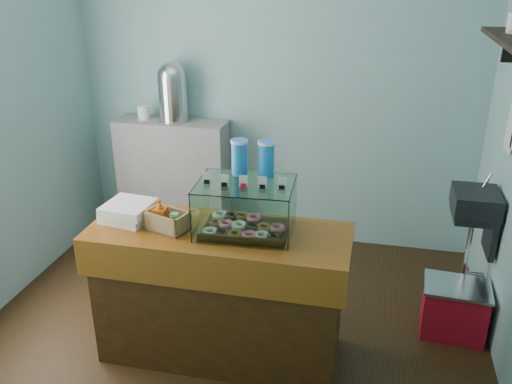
% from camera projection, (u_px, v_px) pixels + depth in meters
% --- Properties ---
extents(ground, '(3.50, 3.50, 0.00)m').
position_uv_depth(ground, '(232.00, 328.00, 3.85)').
color(ground, black).
rests_on(ground, ground).
extents(room_shell, '(3.54, 3.04, 2.82)m').
position_uv_depth(room_shell, '(231.00, 90.00, 3.18)').
color(room_shell, '#80BABB').
rests_on(room_shell, ground).
extents(counter, '(1.60, 0.60, 0.90)m').
position_uv_depth(counter, '(220.00, 293.00, 3.44)').
color(counter, '#48260D').
rests_on(counter, ground).
extents(back_shelf, '(1.00, 0.32, 1.10)m').
position_uv_depth(back_shelf, '(174.00, 179.00, 5.00)').
color(back_shelf, gray).
rests_on(back_shelf, ground).
extents(display_case, '(0.59, 0.45, 0.53)m').
position_uv_depth(display_case, '(246.00, 204.00, 3.22)').
color(display_case, '#351F0F').
rests_on(display_case, counter).
extents(condiment_crate, '(0.28, 0.22, 0.19)m').
position_uv_depth(condiment_crate, '(166.00, 219.00, 3.26)').
color(condiment_crate, '#A28151').
rests_on(condiment_crate, counter).
extents(pastry_boxes, '(0.32, 0.32, 0.11)m').
position_uv_depth(pastry_boxes, '(129.00, 211.00, 3.39)').
color(pastry_boxes, white).
rests_on(pastry_boxes, counter).
extents(coffee_urn, '(0.28, 0.28, 0.52)m').
position_uv_depth(coffee_urn, '(172.00, 90.00, 4.68)').
color(coffee_urn, silver).
rests_on(coffee_urn, back_shelf).
extents(red_cooler, '(0.46, 0.36, 0.38)m').
position_uv_depth(red_cooler, '(454.00, 309.00, 3.73)').
color(red_cooler, '#B70E20').
rests_on(red_cooler, ground).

